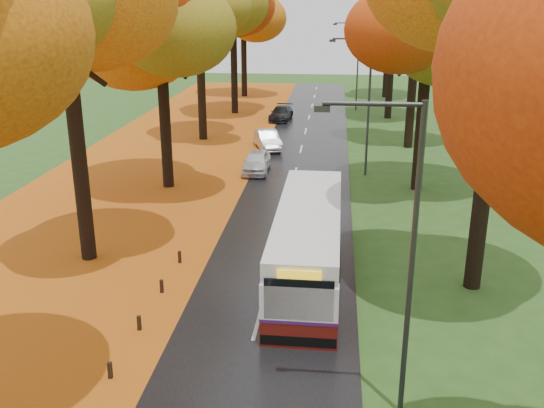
% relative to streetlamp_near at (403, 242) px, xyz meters
% --- Properties ---
extents(road, '(6.50, 90.00, 0.04)m').
position_rel_streetlamp_near_xyz_m(road, '(-3.95, 17.00, -4.69)').
color(road, black).
rests_on(road, ground).
extents(centre_line, '(0.12, 90.00, 0.01)m').
position_rel_streetlamp_near_xyz_m(centre_line, '(-3.95, 17.00, -4.67)').
color(centre_line, silver).
rests_on(centre_line, road).
extents(leaf_verge, '(12.00, 90.00, 0.02)m').
position_rel_streetlamp_near_xyz_m(leaf_verge, '(-12.95, 17.00, -4.70)').
color(leaf_verge, '#9B480E').
rests_on(leaf_verge, ground).
extents(leaf_drift, '(0.90, 90.00, 0.01)m').
position_rel_streetlamp_near_xyz_m(leaf_drift, '(-7.00, 17.00, -4.67)').
color(leaf_drift, '#B25712').
rests_on(leaf_drift, road).
extents(trees_left, '(9.20, 74.00, 13.88)m').
position_rel_streetlamp_near_xyz_m(trees_left, '(-11.13, 19.06, 4.82)').
color(trees_left, black).
rests_on(trees_left, ground).
extents(trees_right, '(9.30, 74.20, 13.96)m').
position_rel_streetlamp_near_xyz_m(trees_right, '(3.24, 18.91, 4.98)').
color(trees_right, black).
rests_on(trees_right, ground).
extents(streetlamp_near, '(2.45, 0.18, 8.00)m').
position_rel_streetlamp_near_xyz_m(streetlamp_near, '(0.00, 0.00, 0.00)').
color(streetlamp_near, '#333538').
rests_on(streetlamp_near, ground).
extents(streetlamp_mid, '(2.45, 0.18, 8.00)m').
position_rel_streetlamp_near_xyz_m(streetlamp_mid, '(0.00, 22.00, 0.00)').
color(streetlamp_mid, '#333538').
rests_on(streetlamp_mid, ground).
extents(streetlamp_far, '(2.45, 0.18, 8.00)m').
position_rel_streetlamp_near_xyz_m(streetlamp_far, '(0.00, 44.00, 0.00)').
color(streetlamp_far, '#333538').
rests_on(streetlamp_far, ground).
extents(bus, '(2.44, 10.36, 2.72)m').
position_rel_streetlamp_near_xyz_m(bus, '(-2.50, 7.71, -3.25)').
color(bus, '#53110D').
rests_on(bus, road).
extents(car_white, '(1.56, 3.79, 1.28)m').
position_rel_streetlamp_near_xyz_m(car_white, '(-6.29, 21.89, -4.03)').
color(car_white, silver).
rests_on(car_white, road).
extents(car_silver, '(2.51, 4.15, 1.29)m').
position_rel_streetlamp_near_xyz_m(car_silver, '(-6.30, 27.84, -4.03)').
color(car_silver, '#9EA0A5').
rests_on(car_silver, road).
extents(car_dark, '(2.02, 4.18, 1.17)m').
position_rel_streetlamp_near_xyz_m(car_dark, '(-6.30, 38.39, -4.09)').
color(car_dark, black).
rests_on(car_dark, road).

